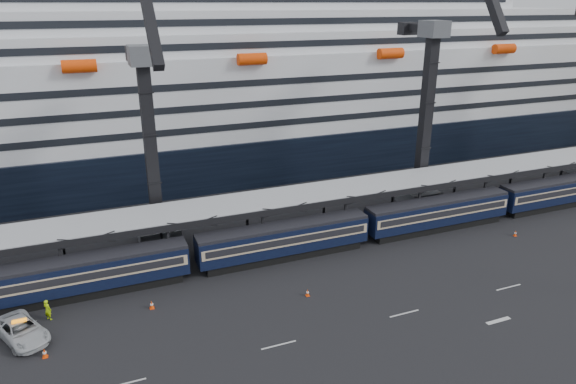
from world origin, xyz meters
name	(u,v)px	position (x,y,z in m)	size (l,w,h in m)	color
ground	(398,287)	(0.00, 0.00, 0.00)	(260.00, 260.00, 0.00)	black
lane_markings	(503,297)	(8.15, -5.23, 0.01)	(111.00, 4.27, 0.02)	beige
train	(313,234)	(-4.65, 10.00, 2.20)	(133.05, 3.00, 4.05)	black
canopy	(335,191)	(0.00, 14.00, 5.25)	(130.00, 6.25, 5.53)	#A2A5AA
cruise_ship	(243,90)	(-1.08, 45.99, 12.34)	(214.09, 28.84, 34.00)	black
crane_dark_near	(151,143)	(-20.00, 18.59, 11.93)	(4.50, 17.75, 35.08)	#484A50
crane_dark_mid	(429,108)	(15.00, 17.59, 13.36)	(4.50, 18.24, 39.64)	#484A50
pickup_truck	(21,330)	(-33.31, 4.65, 0.84)	(2.78, 6.04, 1.68)	#B4B7BB
worker	(48,310)	(-31.38, 6.88, 0.97)	(0.71, 0.47, 1.95)	#ADDD0B
traffic_cone_b	(45,353)	(-31.51, 1.43, 0.40)	(0.40, 0.40, 0.81)	#FF4208
traffic_cone_c	(152,305)	(-22.78, 5.26, 0.40)	(0.41, 0.41, 0.81)	#FF4208
traffic_cone_d	(308,293)	(-8.81, 1.92, 0.35)	(0.36, 0.36, 0.72)	#FF4208
traffic_cone_e	(515,233)	(19.46, 4.82, 0.36)	(0.36, 0.36, 0.72)	#FF4208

